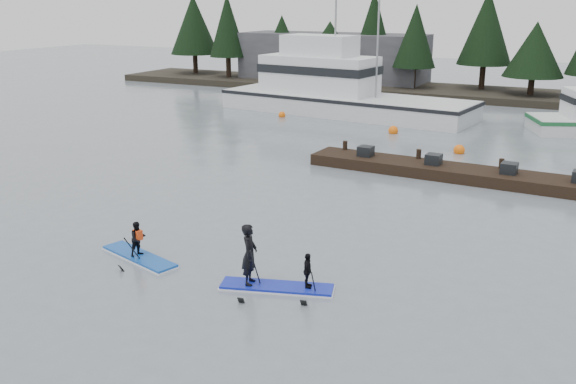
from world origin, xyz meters
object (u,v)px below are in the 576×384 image
at_px(floating_dock, 475,175).
at_px(paddleboard_duo, 267,267).
at_px(fishing_boat_large, 338,102).
at_px(paddleboard_solo, 139,247).

relative_size(floating_dock, paddleboard_duo, 4.80).
bearing_deg(fishing_boat_large, floating_dock, -41.66).
xyz_separation_m(fishing_boat_large, paddleboard_duo, (9.65, -29.13, -0.13)).
relative_size(paddleboard_solo, paddleboard_duo, 0.96).
xyz_separation_m(fishing_boat_large, floating_dock, (12.81, -14.54, -0.54)).
height_order(fishing_boat_large, paddleboard_solo, fishing_boat_large).
bearing_deg(paddleboard_solo, fishing_boat_large, 115.96).
bearing_deg(floating_dock, paddleboard_duo, -99.38).
bearing_deg(fishing_boat_large, paddleboard_duo, -64.69).
bearing_deg(paddleboard_duo, floating_dock, 60.81).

